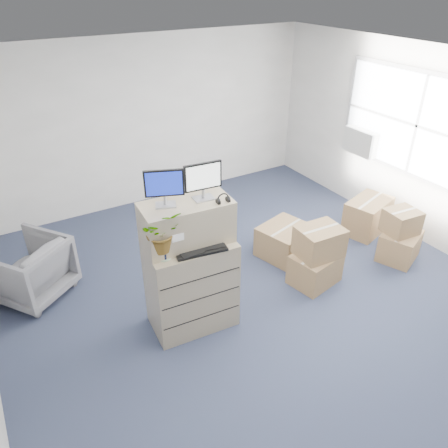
# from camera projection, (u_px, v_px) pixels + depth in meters

# --- Properties ---
(ground) EXTENTS (7.00, 7.00, 0.00)m
(ground) POSITION_uv_depth(u_px,v_px,m) (264.00, 307.00, 5.44)
(ground) COLOR #272E46
(ground) RESTS_ON ground
(wall_back) EXTENTS (6.00, 0.02, 2.80)m
(wall_back) POSITION_uv_depth(u_px,v_px,m) (148.00, 123.00, 7.34)
(wall_back) COLOR beige
(wall_back) RESTS_ON ground
(wall_right) EXTENTS (0.02, 7.00, 2.80)m
(wall_right) POSITION_uv_depth(u_px,v_px,m) (446.00, 156.00, 6.05)
(wall_right) COLOR beige
(wall_right) RESTS_ON ground
(window) EXTENTS (0.07, 2.72, 1.52)m
(window) POSITION_uv_depth(u_px,v_px,m) (418.00, 126.00, 6.24)
(window) COLOR #949396
(window) RESTS_ON wall_right
(ac_unit) EXTENTS (0.24, 0.60, 0.40)m
(ac_unit) POSITION_uv_depth(u_px,v_px,m) (362.00, 141.00, 7.13)
(ac_unit) COLOR beige
(ac_unit) RESTS_ON wall_right
(filing_cabinet_lower) EXTENTS (0.99, 0.65, 1.10)m
(filing_cabinet_lower) POSITION_uv_depth(u_px,v_px,m) (192.00, 285.00, 4.94)
(filing_cabinet_lower) COLOR tan
(filing_cabinet_lower) RESTS_ON ground
(filing_cabinet_upper) EXTENTS (0.98, 0.54, 0.47)m
(filing_cabinet_upper) POSITION_uv_depth(u_px,v_px,m) (187.00, 223.00, 4.58)
(filing_cabinet_upper) COLOR tan
(filing_cabinet_upper) RESTS_ON filing_cabinet_lower
(monitor_left) EXTENTS (0.38, 0.22, 0.39)m
(monitor_left) POSITION_uv_depth(u_px,v_px,m) (164.00, 186.00, 4.30)
(monitor_left) COLOR #99999E
(monitor_left) RESTS_ON filing_cabinet_upper
(monitor_right) EXTENTS (0.41, 0.17, 0.40)m
(monitor_right) POSITION_uv_depth(u_px,v_px,m) (203.00, 179.00, 4.42)
(monitor_right) COLOR #99999E
(monitor_right) RESTS_ON filing_cabinet_upper
(headphones) EXTENTS (0.14, 0.02, 0.14)m
(headphones) POSITION_uv_depth(u_px,v_px,m) (223.00, 199.00, 4.45)
(headphones) COLOR black
(headphones) RESTS_ON filing_cabinet_upper
(keyboard) EXTENTS (0.57, 0.31, 0.03)m
(keyboard) POSITION_uv_depth(u_px,v_px,m) (200.00, 249.00, 4.55)
(keyboard) COLOR black
(keyboard) RESTS_ON filing_cabinet_lower
(mouse) EXTENTS (0.11, 0.09, 0.03)m
(mouse) POSITION_uv_depth(u_px,v_px,m) (218.00, 239.00, 4.71)
(mouse) COLOR silver
(mouse) RESTS_ON filing_cabinet_lower
(water_bottle) EXTENTS (0.08, 0.08, 0.30)m
(water_bottle) POSITION_uv_depth(u_px,v_px,m) (199.00, 228.00, 4.66)
(water_bottle) COLOR #9B9FA3
(water_bottle) RESTS_ON filing_cabinet_lower
(phone_dock) EXTENTS (0.07, 0.06, 0.14)m
(phone_dock) POSITION_uv_depth(u_px,v_px,m) (185.00, 239.00, 4.66)
(phone_dock) COLOR silver
(phone_dock) RESTS_ON filing_cabinet_lower
(external_drive) EXTENTS (0.23, 0.19, 0.06)m
(external_drive) POSITION_uv_depth(u_px,v_px,m) (214.00, 229.00, 4.87)
(external_drive) COLOR black
(external_drive) RESTS_ON filing_cabinet_lower
(tissue_box) EXTENTS (0.25, 0.19, 0.09)m
(tissue_box) POSITION_uv_depth(u_px,v_px,m) (215.00, 222.00, 4.86)
(tissue_box) COLOR #3C85CE
(tissue_box) RESTS_ON external_drive
(potted_plant) EXTENTS (0.41, 0.45, 0.44)m
(potted_plant) POSITION_uv_depth(u_px,v_px,m) (161.00, 236.00, 4.33)
(potted_plant) COLOR #92AF8D
(potted_plant) RESTS_ON filing_cabinet_lower
(office_chair) EXTENTS (1.14, 1.12, 0.86)m
(office_chair) POSITION_uv_depth(u_px,v_px,m) (29.00, 267.00, 5.45)
(office_chair) COLOR slate
(office_chair) RESTS_ON ground
(cardboard_boxes) EXTENTS (2.37, 1.63, 0.82)m
(cardboard_boxes) POSITION_uv_depth(u_px,v_px,m) (341.00, 237.00, 6.27)
(cardboard_boxes) COLOR olive
(cardboard_boxes) RESTS_ON ground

